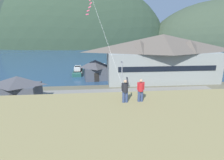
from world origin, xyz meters
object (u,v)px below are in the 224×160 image
Objects in this scene: moored_boat_wharfside at (78,72)px; parked_car_mid_row_far at (154,99)px; wharf_dock at (91,70)px; parked_car_back_row_left at (203,96)px; parked_car_mid_row_center at (68,119)px; parked_car_corner_spot at (206,118)px; storage_shed_waterside at (95,69)px; moored_boat_inner_slip at (78,71)px; parked_car_front_row_silver at (152,113)px; storage_shed_near_lot at (19,90)px; parking_light_pole at (122,77)px; person_kite_flyer at (125,90)px; person_companion at (141,90)px; parked_car_front_row_end at (48,103)px; moored_boat_outer_mooring at (103,69)px; parked_car_mid_row_near at (92,101)px; harbor_lodge at (162,57)px.

parked_car_mid_row_far is (13.98, -22.45, 0.34)m from moored_boat_wharfside.
parked_car_back_row_left is (18.91, -25.40, 0.71)m from wharf_dock.
parked_car_mid_row_center is 17.33m from parked_car_corner_spot.
storage_shed_waterside is at bearing 118.81° from parked_car_mid_row_far.
parked_car_front_row_silver is (12.09, -27.97, 0.34)m from moored_boat_inner_slip.
storage_shed_near_lot is 17.15m from parking_light_pole.
parked_car_corner_spot is 15.10m from person_kite_flyer.
person_companion is (-4.08, -9.17, 6.45)m from parked_car_front_row_silver.
storage_shed_waterside reaches higher than moored_boat_wharfside.
parked_car_mid_row_far is at bearing 0.54° from parked_car_front_row_end.
parked_car_mid_row_center is at bearing -87.60° from moored_boat_wharfside.
moored_boat_outer_mooring is at bearing 121.64° from parked_car_back_row_left.
parked_car_mid_row_center is (-5.73, -31.28, 0.34)m from moored_boat_outer_mooring.
person_kite_flyer is at bearing -148.17° from parked_car_corner_spot.
moored_boat_outer_mooring is 31.81m from parked_car_mid_row_center.
parked_car_front_row_silver is 6.66m from parked_car_corner_spot.
storage_shed_near_lot reaches higher than wharf_dock.
moored_boat_outer_mooring is at bearing -4.03° from wharf_dock.
person_companion is at bearing -88.36° from moored_boat_outer_mooring.
parked_car_back_row_left is (15.50, -25.16, 0.34)m from moored_boat_outer_mooring.
parked_car_corner_spot and parked_car_front_row_end have the same top height.
person_kite_flyer reaches higher than parked_car_front_row_silver.
moored_boat_outer_mooring is 26.68m from parked_car_mid_row_far.
person_companion is at bearing -134.86° from parked_car_back_row_left.
storage_shed_waterside is 0.48× the size of wharf_dock.
storage_shed_near_lot is 1.65× the size of parked_car_mid_row_near.
parked_car_back_row_left is 22.22m from person_kite_flyer.
harbor_lodge is 6.23× the size of parked_car_mid_row_center.
moored_boat_outer_mooring is 1.08× the size of parking_light_pole.
person_kite_flyer is 1.07× the size of person_companion.
parked_car_mid_row_center is at bearing -116.64° from parked_car_mid_row_near.
storage_shed_near_lot is at bearing -115.80° from wharf_dock.
parking_light_pole is (5.28, 4.20, 2.69)m from parked_car_mid_row_near.
parked_car_front_row_silver is 15.30m from parked_car_front_row_end.
person_kite_flyer reaches higher than wharf_dock.
parked_car_front_row_silver is at bearing 66.00° from person_companion.
parked_car_front_row_silver is 0.98× the size of parked_car_front_row_end.
storage_shed_waterside is 9.26m from moored_boat_outer_mooring.
parked_car_mid_row_far is 5.05m from parked_car_front_row_silver.
parking_light_pole is at bearing 38.48° from parked_car_mid_row_near.
harbor_lodge is at bearing 42.57° from parking_light_pole.
person_companion reaches higher than moored_boat_outer_mooring.
parked_car_mid_row_far is at bearing 123.60° from parked_car_corner_spot.
parked_car_mid_row_center is at bearing -43.38° from storage_shed_near_lot.
person_companion reaches higher than wharf_dock.
moored_boat_wharfside is at bearing 122.31° from parked_car_corner_spot.
storage_shed_waterside is at bearing 94.05° from person_kite_flyer.
parked_car_front_row_end is (-6.54, -0.34, 0.00)m from parked_car_mid_row_near.
moored_boat_wharfside is 0.81m from moored_boat_inner_slip.
person_companion is (-14.37, -14.44, 6.45)m from parked_car_back_row_left.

